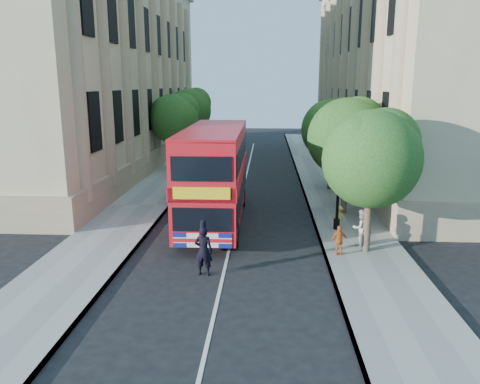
% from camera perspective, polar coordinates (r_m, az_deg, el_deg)
% --- Properties ---
extents(ground, '(120.00, 120.00, 0.00)m').
position_cam_1_polar(ground, '(17.48, -2.17, -10.54)').
color(ground, black).
rests_on(ground, ground).
extents(pavement_right, '(3.50, 80.00, 0.12)m').
position_cam_1_polar(pavement_right, '(27.18, 12.04, -2.03)').
color(pavement_right, gray).
rests_on(pavement_right, ground).
extents(pavement_left, '(3.50, 80.00, 0.12)m').
position_cam_1_polar(pavement_left, '(27.84, -12.07, -1.67)').
color(pavement_left, gray).
rests_on(pavement_left, ground).
extents(building_right, '(12.00, 38.00, 18.00)m').
position_cam_1_polar(building_right, '(41.82, 21.04, 14.97)').
color(building_right, tan).
rests_on(building_right, ground).
extents(building_left, '(12.00, 38.00, 18.00)m').
position_cam_1_polar(building_left, '(42.85, -18.39, 15.10)').
color(building_left, tan).
rests_on(building_left, ground).
extents(tree_right_near, '(4.00, 4.00, 6.08)m').
position_cam_1_polar(tree_right_near, '(19.65, 15.87, 4.52)').
color(tree_right_near, '#473828').
rests_on(tree_right_near, ground).
extents(tree_right_mid, '(4.20, 4.20, 6.37)m').
position_cam_1_polar(tree_right_mid, '(25.47, 13.03, 6.97)').
color(tree_right_mid, '#473828').
rests_on(tree_right_mid, ground).
extents(tree_right_far, '(4.00, 4.00, 6.15)m').
position_cam_1_polar(tree_right_far, '(31.39, 11.21, 7.90)').
color(tree_right_far, '#473828').
rests_on(tree_right_far, ground).
extents(tree_left_far, '(4.00, 4.00, 6.30)m').
position_cam_1_polar(tree_left_far, '(38.80, -8.00, 9.16)').
color(tree_left_far, '#473828').
rests_on(tree_left_far, ground).
extents(tree_left_back, '(4.20, 4.20, 6.65)m').
position_cam_1_polar(tree_left_back, '(46.65, -6.09, 10.17)').
color(tree_left_back, '#473828').
rests_on(tree_left_back, ground).
extents(lamp_post, '(0.32, 0.32, 5.16)m').
position_cam_1_polar(lamp_post, '(22.66, 11.94, 1.35)').
color(lamp_post, black).
rests_on(lamp_post, pavement_right).
extents(double_decker_bus, '(2.85, 10.40, 4.79)m').
position_cam_1_polar(double_decker_bus, '(23.59, -3.07, 2.41)').
color(double_decker_bus, red).
rests_on(double_decker_bus, ground).
extents(box_van, '(2.19, 4.91, 2.75)m').
position_cam_1_polar(box_van, '(29.39, -5.38, 1.91)').
color(box_van, black).
rests_on(box_van, ground).
extents(police_constable, '(0.75, 0.54, 1.89)m').
position_cam_1_polar(police_constable, '(17.53, -4.46, -7.17)').
color(police_constable, black).
rests_on(police_constable, ground).
extents(woman_pedestrian, '(0.95, 0.85, 1.61)m').
position_cam_1_polar(woman_pedestrian, '(20.96, 14.51, -4.22)').
color(woman_pedestrian, beige).
rests_on(woman_pedestrian, pavement_right).
extents(child_a, '(0.76, 0.40, 1.24)m').
position_cam_1_polar(child_a, '(19.66, 12.00, -5.79)').
color(child_a, '#CC6524').
rests_on(child_a, pavement_right).
extents(child_b, '(0.76, 0.56, 1.04)m').
position_cam_1_polar(child_b, '(23.54, 11.98, -2.90)').
color(child_b, '#E8C84F').
rests_on(child_b, pavement_right).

